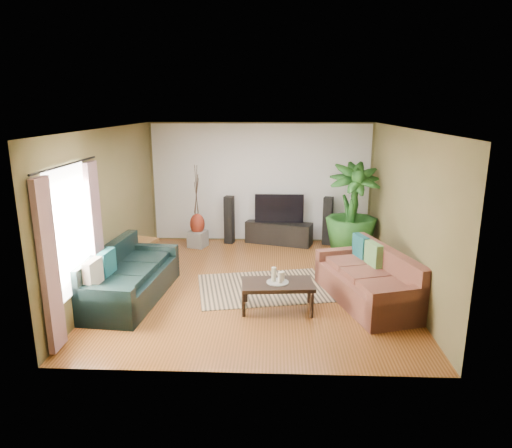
# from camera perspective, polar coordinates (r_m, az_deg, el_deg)

# --- Properties ---
(floor) EXTENTS (5.50, 5.50, 0.00)m
(floor) POSITION_cam_1_polar(r_m,az_deg,el_deg) (8.11, -0.06, -7.56)
(floor) COLOR brown
(floor) RESTS_ON ground
(ceiling) EXTENTS (5.50, 5.50, 0.00)m
(ceiling) POSITION_cam_1_polar(r_m,az_deg,el_deg) (7.52, -0.07, 11.87)
(ceiling) COLOR white
(ceiling) RESTS_ON ground
(wall_back) EXTENTS (5.00, 0.00, 5.00)m
(wall_back) POSITION_cam_1_polar(r_m,az_deg,el_deg) (10.40, 0.59, 5.15)
(wall_back) COLOR brown
(wall_back) RESTS_ON ground
(wall_front) EXTENTS (5.00, 0.00, 5.00)m
(wall_front) POSITION_cam_1_polar(r_m,az_deg,el_deg) (5.06, -1.40, -5.13)
(wall_front) COLOR brown
(wall_front) RESTS_ON ground
(wall_left) EXTENTS (0.00, 5.50, 5.50)m
(wall_left) POSITION_cam_1_polar(r_m,az_deg,el_deg) (8.20, -17.82, 1.86)
(wall_left) COLOR brown
(wall_left) RESTS_ON ground
(wall_right) EXTENTS (0.00, 5.50, 5.50)m
(wall_right) POSITION_cam_1_polar(r_m,az_deg,el_deg) (8.00, 18.15, 1.53)
(wall_right) COLOR brown
(wall_right) RESTS_ON ground
(backwall_panel) EXTENTS (4.90, 0.00, 4.90)m
(backwall_panel) POSITION_cam_1_polar(r_m,az_deg,el_deg) (10.39, 0.59, 5.14)
(backwall_panel) COLOR white
(backwall_panel) RESTS_ON ground
(window_pane) EXTENTS (0.00, 1.80, 1.80)m
(window_pane) POSITION_cam_1_polar(r_m,az_deg,el_deg) (6.74, -22.26, -0.75)
(window_pane) COLOR white
(window_pane) RESTS_ON ground
(curtain_near) EXTENTS (0.08, 0.35, 2.20)m
(curtain_near) POSITION_cam_1_polar(r_m,az_deg,el_deg) (6.14, -24.45, -4.85)
(curtain_near) COLOR gray
(curtain_near) RESTS_ON ground
(curtain_far) EXTENTS (0.08, 0.35, 2.20)m
(curtain_far) POSITION_cam_1_polar(r_m,az_deg,el_deg) (7.45, -19.39, -1.09)
(curtain_far) COLOR gray
(curtain_far) RESTS_ON ground
(curtain_rod) EXTENTS (0.03, 1.90, 0.03)m
(curtain_rod) POSITION_cam_1_polar(r_m,az_deg,el_deg) (6.56, -22.62, 6.85)
(curtain_rod) COLOR black
(curtain_rod) RESTS_ON ground
(sofa_left) EXTENTS (1.14, 2.28, 0.85)m
(sofa_left) POSITION_cam_1_polar(r_m,az_deg,el_deg) (7.68, -15.43, -6.00)
(sofa_left) COLOR black
(sofa_left) RESTS_ON floor
(sofa_right) EXTENTS (1.48, 2.23, 0.85)m
(sofa_right) POSITION_cam_1_polar(r_m,az_deg,el_deg) (7.50, 13.67, -6.39)
(sofa_right) COLOR brown
(sofa_right) RESTS_ON floor
(area_rug) EXTENTS (2.47, 1.97, 0.01)m
(area_rug) POSITION_cam_1_polar(r_m,az_deg,el_deg) (7.96, 0.96, -7.94)
(area_rug) COLOR tan
(area_rug) RESTS_ON floor
(coffee_table) EXTENTS (1.14, 0.69, 0.45)m
(coffee_table) POSITION_cam_1_polar(r_m,az_deg,el_deg) (7.09, 2.70, -9.00)
(coffee_table) COLOR black
(coffee_table) RESTS_ON floor
(candle_tray) EXTENTS (0.34, 0.34, 0.01)m
(candle_tray) POSITION_cam_1_polar(r_m,az_deg,el_deg) (7.00, 2.72, -7.27)
(candle_tray) COLOR gray
(candle_tray) RESTS_ON coffee_table
(candle_tall) EXTENTS (0.07, 0.07, 0.22)m
(candle_tall) POSITION_cam_1_polar(r_m,az_deg,el_deg) (6.98, 2.24, -6.29)
(candle_tall) COLOR beige
(candle_tall) RESTS_ON candle_tray
(candle_mid) EXTENTS (0.07, 0.07, 0.17)m
(candle_mid) POSITION_cam_1_polar(r_m,az_deg,el_deg) (6.93, 3.06, -6.69)
(candle_mid) COLOR #F2E4CC
(candle_mid) RESTS_ON candle_tray
(candle_short) EXTENTS (0.07, 0.07, 0.14)m
(candle_short) POSITION_cam_1_polar(r_m,az_deg,el_deg) (7.03, 3.30, -6.51)
(candle_short) COLOR beige
(candle_short) RESTS_ON candle_tray
(tv_stand) EXTENTS (1.55, 0.86, 0.50)m
(tv_stand) POSITION_cam_1_polar(r_m,az_deg,el_deg) (10.39, 2.88, -1.11)
(tv_stand) COLOR black
(tv_stand) RESTS_ON floor
(television) EXTENTS (1.09, 0.06, 0.64)m
(television) POSITION_cam_1_polar(r_m,az_deg,el_deg) (10.25, 2.92, 1.96)
(television) COLOR black
(television) RESTS_ON tv_stand
(speaker_left) EXTENTS (0.23, 0.25, 1.08)m
(speaker_left) POSITION_cam_1_polar(r_m,az_deg,el_deg) (10.36, -3.36, 0.53)
(speaker_left) COLOR black
(speaker_left) RESTS_ON floor
(speaker_right) EXTENTS (0.25, 0.27, 1.08)m
(speaker_right) POSITION_cam_1_polar(r_m,az_deg,el_deg) (10.38, 8.95, 0.39)
(speaker_right) COLOR black
(speaker_right) RESTS_ON floor
(potted_plant) EXTENTS (1.13, 1.13, 1.92)m
(potted_plant) POSITION_cam_1_polar(r_m,az_deg,el_deg) (9.72, 11.91, 1.82)
(potted_plant) COLOR #1F521B
(potted_plant) RESTS_ON floor
(plant_pot) EXTENTS (0.35, 0.35, 0.28)m
(plant_pot) POSITION_cam_1_polar(r_m,az_deg,el_deg) (9.93, 11.67, -2.81)
(plant_pot) COLOR black
(plant_pot) RESTS_ON floor
(pedestal) EXTENTS (0.46, 0.46, 0.36)m
(pedestal) POSITION_cam_1_polar(r_m,az_deg,el_deg) (10.24, -7.28, -1.85)
(pedestal) COLOR gray
(pedestal) RESTS_ON floor
(vase) EXTENTS (0.33, 0.33, 0.46)m
(vase) POSITION_cam_1_polar(r_m,az_deg,el_deg) (10.15, -7.35, 0.01)
(vase) COLOR maroon
(vase) RESTS_ON pedestal
(side_table) EXTENTS (0.66, 0.66, 0.57)m
(side_table) POSITION_cam_1_polar(r_m,az_deg,el_deg) (9.05, -14.27, -3.71)
(side_table) COLOR olive
(side_table) RESTS_ON floor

